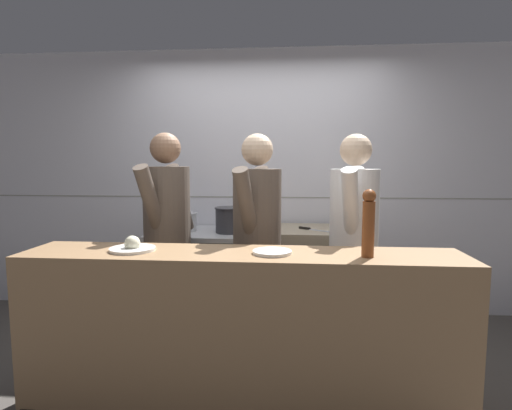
{
  "coord_description": "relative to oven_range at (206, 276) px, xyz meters",
  "views": [
    {
      "loc": [
        0.27,
        -2.5,
        1.49
      ],
      "look_at": [
        0.0,
        0.73,
        1.15
      ],
      "focal_mm": 28.0,
      "sensor_mm": 36.0,
      "label": 1
    }
  ],
  "objects": [
    {
      "name": "plated_dish_appetiser",
      "position": [
        0.68,
        -1.38,
        0.56
      ],
      "size": [
        0.22,
        0.22,
        0.02
      ],
      "color": "white",
      "rests_on": "pass_counter"
    },
    {
      "name": "ground_plane",
      "position": [
        0.5,
        -1.1,
        -0.43
      ],
      "size": [
        14.0,
        14.0,
        0.0
      ],
      "primitive_type": "plane",
      "color": "#4C4742"
    },
    {
      "name": "pepper_mill",
      "position": [
        1.2,
        -1.42,
        0.74
      ],
      "size": [
        0.07,
        0.07,
        0.37
      ],
      "color": "brown",
      "rests_on": "pass_counter"
    },
    {
      "name": "prep_counter",
      "position": [
        1.0,
        -0.0,
        0.01
      ],
      "size": [
        0.98,
        0.65,
        0.9
      ],
      "color": "gray",
      "rests_on": "ground_plane"
    },
    {
      "name": "chef_line",
      "position": [
        1.23,
        -0.73,
        0.51
      ],
      "size": [
        0.43,
        0.74,
        1.7
      ],
      "rotation": [
        0.0,
        0.0,
        -0.28
      ],
      "color": "black",
      "rests_on": "ground_plane"
    },
    {
      "name": "pass_counter",
      "position": [
        0.5,
        -1.37,
        0.05
      ],
      "size": [
        2.54,
        0.45,
        0.98
      ],
      "color": "#93704C",
      "rests_on": "ground_plane"
    },
    {
      "name": "plated_dish_main",
      "position": [
        -0.14,
        -1.37,
        0.57
      ],
      "size": [
        0.26,
        0.26,
        0.09
      ],
      "color": "white",
      "rests_on": "pass_counter"
    },
    {
      "name": "wall_back_tiled",
      "position": [
        0.5,
        0.4,
        0.87
      ],
      "size": [
        8.0,
        0.06,
        2.6
      ],
      "color": "silver",
      "rests_on": "ground_plane"
    },
    {
      "name": "oven_range",
      "position": [
        0.0,
        0.0,
        0.0
      ],
      "size": [
        0.99,
        0.71,
        0.86
      ],
      "color": "#232326",
      "rests_on": "ground_plane"
    },
    {
      "name": "sauce_pot",
      "position": [
        0.23,
        -0.05,
        0.55
      ],
      "size": [
        0.27,
        0.27,
        0.23
      ],
      "color": "#2D2D33",
      "rests_on": "oven_range"
    },
    {
      "name": "chefs_knife",
      "position": [
        0.98,
        -0.08,
        0.47
      ],
      "size": [
        0.31,
        0.22,
        0.02
      ],
      "color": "#B7BABF",
      "rests_on": "prep_counter"
    },
    {
      "name": "chef_head_cook",
      "position": [
        -0.15,
        -0.7,
        0.52
      ],
      "size": [
        0.42,
        0.75,
        1.72
      ],
      "rotation": [
        0.0,
        0.0,
        -0.23
      ],
      "color": "black",
      "rests_on": "ground_plane"
    },
    {
      "name": "stock_pot",
      "position": [
        -0.21,
        0.0,
        0.52
      ],
      "size": [
        0.24,
        0.24,
        0.17
      ],
      "color": "#B7BABF",
      "rests_on": "oven_range"
    },
    {
      "name": "chef_sous",
      "position": [
        0.54,
        -0.79,
        0.51
      ],
      "size": [
        0.42,
        0.74,
        1.7
      ],
      "rotation": [
        0.0,
        0.0,
        -0.27
      ],
      "color": "black",
      "rests_on": "ground_plane"
    }
  ]
}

